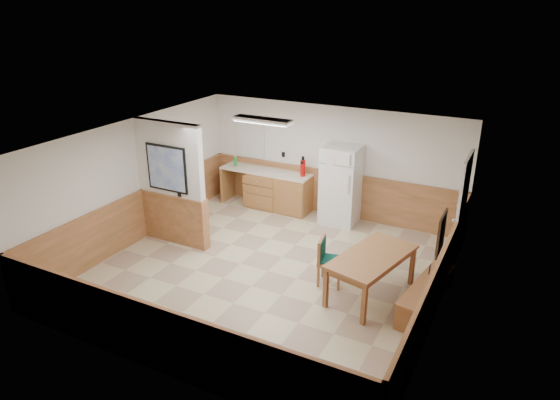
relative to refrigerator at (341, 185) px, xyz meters
The scene contains 20 objects.
ground 2.80m from the refrigerator, 98.17° to the right, with size 6.00×6.00×0.00m, color beige.
ceiling 3.12m from the refrigerator, 98.17° to the right, with size 6.00×6.00×0.02m, color silver.
back_wall 0.65m from the refrigerator, 135.57° to the left, with size 6.00×0.02×2.50m, color white.
right_wall 3.73m from the refrigerator, 45.08° to the right, with size 0.02×6.00×2.50m, color white.
left_wall 4.30m from the refrigerator, 142.09° to the right, with size 0.02×6.00×2.50m, color white.
wainscot_back 0.63m from the refrigerator, 137.16° to the left, with size 6.00×0.04×1.00m, color #CA7A51.
wainscot_right 3.72m from the refrigerator, 45.30° to the right, with size 0.04×6.00×1.00m, color #CA7A51.
wainscot_left 4.28m from the refrigerator, 141.93° to the right, with size 0.04×6.00×1.00m, color #CA7A51.
partition_wall 3.60m from the refrigerator, 137.18° to the right, with size 1.50×0.20×2.50m.
kitchen_counter 1.64m from the refrigerator, behind, with size 2.20×0.61×1.00m.
exterior_door 2.69m from the refrigerator, 15.76° to the right, with size 0.07×1.02×2.15m.
kitchen_window 2.59m from the refrigerator, behind, with size 0.80×0.04×1.00m.
wall_painting 3.97m from the refrigerator, 48.54° to the right, with size 0.04×0.50×0.60m.
fluorescent_fixture 2.37m from the refrigerator, 131.52° to the right, with size 1.20×0.30×0.09m.
refrigerator is the anchor object (origin of this frame).
dining_table 2.97m from the refrigerator, 59.10° to the right, with size 1.20×1.81×0.75m.
dining_bench 3.51m from the refrigerator, 45.77° to the right, with size 0.63×1.73×0.45m.
dining_chair 2.63m from the refrigerator, 74.19° to the right, with size 0.63×0.48×0.85m.
fire_extinguisher 0.98m from the refrigerator, behind, with size 0.12×0.12×0.46m.
soap_bottle 2.70m from the refrigerator, behind, with size 0.07×0.07×0.22m, color #1A9035.
Camera 1 is at (3.85, -6.97, 4.62)m, focal length 32.00 mm.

